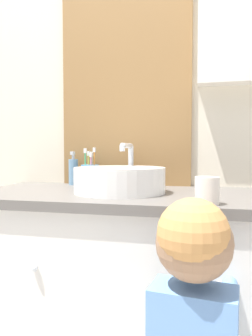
% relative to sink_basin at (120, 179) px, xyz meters
% --- Properties ---
extents(wall_back, '(3.20, 0.18, 2.50)m').
position_rel_sink_basin_xyz_m(wall_back, '(0.10, 0.33, 0.41)').
color(wall_back, beige).
rests_on(wall_back, ground_plane).
extents(vanity_counter, '(1.35, 0.59, 0.82)m').
position_rel_sink_basin_xyz_m(vanity_counter, '(0.07, 0.01, -0.46)').
color(vanity_counter, silver).
rests_on(vanity_counter, ground_plane).
extents(sink_basin, '(0.36, 0.42, 0.20)m').
position_rel_sink_basin_xyz_m(sink_basin, '(0.00, 0.00, 0.00)').
color(sink_basin, white).
rests_on(sink_basin, vanity_counter).
extents(toothbrush_holder, '(0.09, 0.09, 0.18)m').
position_rel_sink_basin_xyz_m(toothbrush_holder, '(-0.20, 0.22, 0.00)').
color(toothbrush_holder, '#4C93C6').
rests_on(toothbrush_holder, vanity_counter).
extents(soap_dispenser, '(0.05, 0.05, 0.16)m').
position_rel_sink_basin_xyz_m(soap_dispenser, '(-0.29, 0.23, 0.01)').
color(soap_dispenser, '#6B93B2').
rests_on(soap_dispenser, vanity_counter).
extents(child_figure, '(0.25, 0.42, 0.87)m').
position_rel_sink_basin_xyz_m(child_figure, '(0.30, -0.45, -0.32)').
color(child_figure, slate).
rests_on(child_figure, ground_plane).
extents(drinking_cup, '(0.08, 0.08, 0.09)m').
position_rel_sink_basin_xyz_m(drinking_cup, '(0.33, -0.22, -0.01)').
color(drinking_cup, silver).
rests_on(drinking_cup, vanity_counter).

